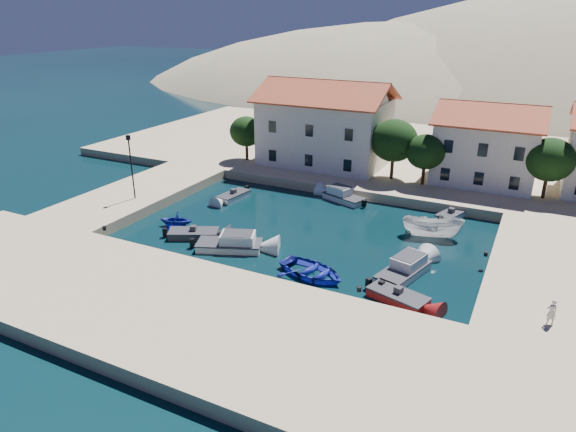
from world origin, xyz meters
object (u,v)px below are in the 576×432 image
at_px(cabin_cruiser_south, 229,244).
at_px(pedestrian, 552,312).
at_px(lamppost, 131,161).
at_px(rowboat_south, 312,276).
at_px(boat_east, 432,237).
at_px(building_left, 325,122).
at_px(building_mid, 488,142).
at_px(cabin_cruiser_east, 403,270).

xyz_separation_m(cabin_cruiser_south, pedestrian, (23.35, -1.93, 1.33)).
distance_m(lamppost, pedestrian, 37.23).
bearing_deg(lamppost, pedestrian, -8.92).
distance_m(rowboat_south, boat_east, 12.63).
distance_m(building_left, building_mid, 18.04).
height_order(building_mid, boat_east, building_mid).
relative_size(building_left, rowboat_south, 2.79).
height_order(cabin_cruiser_south, rowboat_south, cabin_cruiser_south).
relative_size(rowboat_south, cabin_cruiser_east, 0.98).
xyz_separation_m(cabin_cruiser_south, cabin_cruiser_east, (13.79, 1.81, -0.00)).
height_order(lamppost, cabin_cruiser_south, lamppost).
bearing_deg(building_mid, boat_east, -97.81).
relative_size(cabin_cruiser_east, boat_east, 1.06).
relative_size(building_left, cabin_cruiser_south, 2.60).
height_order(building_mid, lamppost, building_mid).
relative_size(boat_east, pedestrian, 3.15).
relative_size(building_left, pedestrian, 9.07).
distance_m(building_mid, lamppost, 36.21).
xyz_separation_m(lamppost, cabin_cruiser_south, (13.31, -3.83, -4.28)).
height_order(cabin_cruiser_east, boat_east, cabin_cruiser_east).
bearing_deg(cabin_cruiser_south, pedestrian, -26.61).
bearing_deg(building_mid, cabin_cruiser_east, -95.95).
bearing_deg(building_mid, cabin_cruiser_south, -123.10).
xyz_separation_m(rowboat_south, boat_east, (6.31, 10.94, 0.00)).
xyz_separation_m(cabin_cruiser_east, pedestrian, (9.56, -3.74, 1.33)).
bearing_deg(cabin_cruiser_south, rowboat_south, -29.92).
xyz_separation_m(cabin_cruiser_east, boat_east, (0.34, 8.03, -0.48)).
relative_size(lamppost, cabin_cruiser_east, 1.15).
distance_m(building_left, cabin_cruiser_south, 24.51).
xyz_separation_m(lamppost, boat_east, (27.44, 6.01, -4.75)).
height_order(cabin_cruiser_east, pedestrian, pedestrian).
bearing_deg(building_mid, rowboat_south, -107.89).
height_order(building_left, building_mid, building_left).
xyz_separation_m(boat_east, pedestrian, (9.22, -11.77, 1.81)).
xyz_separation_m(building_left, boat_east, (15.94, -13.99, -5.94)).
xyz_separation_m(building_left, pedestrian, (25.16, -25.75, -4.13)).
height_order(building_left, pedestrian, building_left).
distance_m(lamppost, rowboat_south, 22.21).
bearing_deg(building_left, cabin_cruiser_east, -54.68).
bearing_deg(pedestrian, cabin_cruiser_south, -30.47).
height_order(building_mid, pedestrian, building_mid).
height_order(cabin_cruiser_south, pedestrian, pedestrian).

